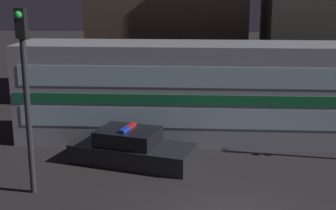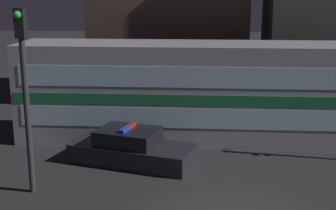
{
  "view_description": "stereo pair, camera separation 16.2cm",
  "coord_description": "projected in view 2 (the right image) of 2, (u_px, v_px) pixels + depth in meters",
  "views": [
    {
      "loc": [
        -1.11,
        -12.02,
        6.45
      ],
      "look_at": [
        -2.25,
        6.18,
        1.89
      ],
      "focal_mm": 50.0,
      "sensor_mm": 36.0,
      "label": 1
    },
    {
      "loc": [
        -0.95,
        -12.01,
        6.45
      ],
      "look_at": [
        -2.25,
        6.18,
        1.89
      ],
      "focal_mm": 50.0,
      "sensor_mm": 36.0,
      "label": 2
    }
  ],
  "objects": [
    {
      "name": "building_left",
      "position": [
        171.0,
        19.0,
        27.65
      ],
      "size": [
        8.66,
        6.88,
        9.34
      ],
      "color": "brown",
      "rests_on": "ground_plane"
    },
    {
      "name": "train",
      "position": [
        199.0,
        92.0,
        20.14
      ],
      "size": [
        15.46,
        3.04,
        4.21
      ],
      "color": "#999EA5",
      "rests_on": "ground_plane"
    },
    {
      "name": "traffic_light_corner",
      "position": [
        25.0,
        86.0,
        14.42
      ],
      "size": [
        0.3,
        0.46,
        5.89
      ],
      "color": "#2D2D33",
      "rests_on": "ground_plane"
    },
    {
      "name": "police_car",
      "position": [
        131.0,
        149.0,
        17.73
      ],
      "size": [
        4.97,
        3.12,
        1.42
      ],
      "rotation": [
        0.0,
        0.0,
        -0.28
      ],
      "color": "black",
      "rests_on": "ground_plane"
    }
  ]
}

